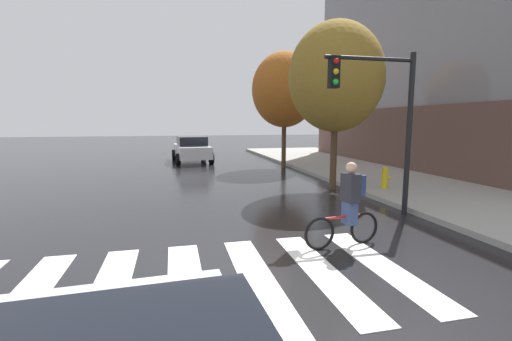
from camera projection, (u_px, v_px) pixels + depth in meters
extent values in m
plane|color=black|center=(223.00, 282.00, 5.47)|extent=(120.00, 120.00, 0.00)
cube|color=silver|center=(22.00, 302.00, 4.84)|extent=(0.55, 3.47, 0.01)
cube|color=silver|center=(108.00, 293.00, 5.09)|extent=(0.55, 3.47, 0.01)
cube|color=silver|center=(186.00, 285.00, 5.34)|extent=(0.55, 3.47, 0.01)
cube|color=silver|center=(257.00, 278.00, 5.59)|extent=(0.55, 3.47, 0.01)
cube|color=silver|center=(321.00, 271.00, 5.85)|extent=(0.55, 3.47, 0.01)
cube|color=silver|center=(381.00, 265.00, 6.10)|extent=(0.55, 3.47, 0.01)
cube|color=silver|center=(192.00, 151.00, 21.77)|extent=(2.17, 4.70, 0.70)
cube|color=black|center=(192.00, 141.00, 21.54)|extent=(1.80, 2.30, 0.55)
cylinder|color=black|center=(174.00, 155.00, 22.92)|extent=(0.29, 0.69, 0.68)
cylinder|color=black|center=(203.00, 154.00, 23.48)|extent=(0.29, 0.69, 0.68)
cylinder|color=black|center=(178.00, 159.00, 20.15)|extent=(0.29, 0.69, 0.68)
cylinder|color=black|center=(211.00, 158.00, 20.71)|extent=(0.29, 0.69, 0.68)
torus|color=black|center=(364.00, 228.00, 7.18)|extent=(0.66, 0.16, 0.66)
torus|color=black|center=(319.00, 234.00, 6.79)|extent=(0.66, 0.16, 0.66)
cylinder|color=red|center=(343.00, 217.00, 6.95)|extent=(0.89, 0.18, 0.05)
cylinder|color=red|center=(350.00, 213.00, 6.99)|extent=(0.04, 0.04, 0.45)
cube|color=#384772|center=(350.00, 210.00, 6.99)|extent=(0.24, 0.31, 0.56)
cube|color=#26262D|center=(351.00, 188.00, 6.93)|extent=(0.29, 0.39, 0.56)
sphere|color=tan|center=(351.00, 168.00, 6.87)|extent=(0.22, 0.22, 0.22)
cube|color=navy|center=(358.00, 185.00, 6.98)|extent=(0.20, 0.30, 0.40)
cylinder|color=black|center=(409.00, 136.00, 9.18)|extent=(0.14, 0.14, 4.20)
cylinder|color=black|center=(370.00, 59.00, 8.64)|extent=(2.40, 0.10, 0.10)
cube|color=black|center=(334.00, 72.00, 8.47)|extent=(0.24, 0.20, 0.76)
sphere|color=red|center=(336.00, 61.00, 8.33)|extent=(0.14, 0.14, 0.14)
sphere|color=gold|center=(336.00, 71.00, 8.37)|extent=(0.14, 0.14, 0.14)
sphere|color=green|center=(336.00, 82.00, 8.40)|extent=(0.14, 0.14, 0.14)
cylinder|color=gold|center=(385.00, 179.00, 12.29)|extent=(0.22, 0.22, 0.65)
sphere|color=gold|center=(385.00, 169.00, 12.24)|extent=(0.18, 0.18, 0.18)
cylinder|color=gold|center=(389.00, 178.00, 12.32)|extent=(0.12, 0.09, 0.09)
cylinder|color=#4C3823|center=(334.00, 153.00, 12.80)|extent=(0.24, 0.24, 2.69)
ellipsoid|color=olive|center=(336.00, 77.00, 12.44)|extent=(3.35, 3.35, 3.85)
cylinder|color=#4C3823|center=(284.00, 142.00, 19.07)|extent=(0.24, 0.24, 2.77)
ellipsoid|color=#A5591E|center=(284.00, 90.00, 18.70)|extent=(3.45, 3.45, 3.97)
cube|color=brown|center=(511.00, 137.00, 20.14)|extent=(15.45, 18.88, 3.20)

